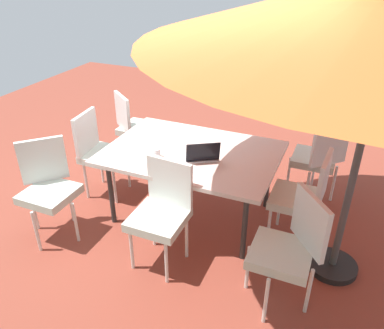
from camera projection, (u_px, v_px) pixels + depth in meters
ground_plane at (192, 214)px, 4.25m from camera, size 10.00×10.00×0.02m
dining_table at (192, 156)px, 3.90m from camera, size 1.71×1.21×0.77m
chair_northwest at (289, 246)px, 2.95m from camera, size 0.58×0.58×0.98m
chair_southeast at (135, 125)px, 4.99m from camera, size 0.58×0.58×0.98m
chair_north at (162, 210)px, 3.37m from camera, size 0.47×0.48×0.98m
chair_east at (100, 150)px, 4.37m from camera, size 0.48×0.47×0.98m
chair_northeast at (48, 185)px, 3.72m from camera, size 0.59×0.59×0.98m
chair_west at (303, 195)px, 3.57m from camera, size 0.47×0.46×0.98m
chair_southwest at (318, 156)px, 4.24m from camera, size 0.59×0.59×0.98m
laptop at (202, 155)px, 3.69m from camera, size 0.40×0.38×0.21m
cup at (157, 153)px, 3.74m from camera, size 0.07×0.07×0.09m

